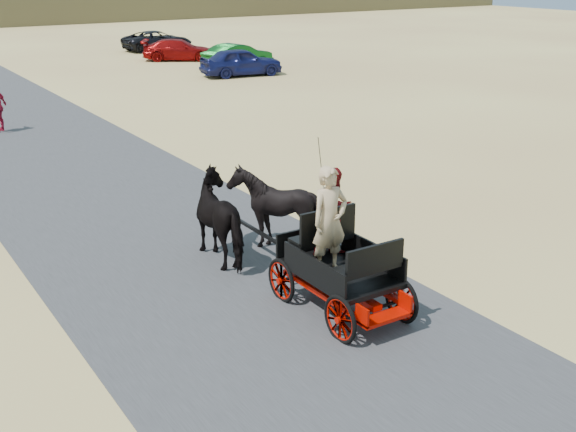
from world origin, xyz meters
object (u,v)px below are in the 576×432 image
carriage (340,290)px  horse_left (225,218)px  car_b (238,56)px  car_c (179,50)px  car_a (241,62)px  horse_right (273,208)px  car_d (157,41)px

carriage → horse_left: (-0.55, 3.00, 0.49)m
car_b → car_c: size_ratio=0.96×
carriage → car_a: 26.33m
horse_left → car_a: (11.94, 20.73, -0.14)m
carriage → car_c: (11.25, 30.95, 0.25)m
carriage → horse_right: size_ratio=1.41×
horse_right → car_d: size_ratio=0.37×
carriage → car_d: 38.28m
carriage → horse_left: bearing=100.4°
car_c → car_a: bearing=-148.5°
horse_left → car_c: (11.80, 27.95, -0.23)m
car_a → car_c: 7.22m
car_a → car_c: size_ratio=0.98×
carriage → car_c: size_ratio=0.57×
carriage → horse_right: bearing=79.6°
horse_left → car_b: size_ratio=0.50×
carriage → car_a: bearing=64.4°
car_c → carriage: bearing=-169.6°
horse_left → car_c: 30.34m
car_a → car_c: car_a is taller
horse_left → horse_right: 1.10m
horse_right → car_a: 23.40m
horse_left → horse_right: horse_right is taller
horse_left → car_d: 35.65m
car_b → horse_left: bearing=139.9°
car_c → car_d: bearing=20.7°
horse_right → car_c: size_ratio=0.40×
horse_right → car_c: horse_right is taller
car_c → car_d: car_d is taller
horse_right → car_a: size_ratio=0.41×
car_a → car_d: 12.59m
car_b → car_d: bearing=-8.8°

